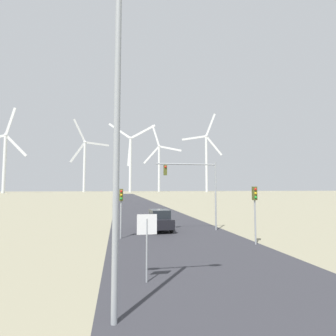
# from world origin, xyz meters

# --- Properties ---
(road_surface) EXTENTS (10.00, 240.00, 0.01)m
(road_surface) POSITION_xyz_m (0.00, 48.00, 0.00)
(road_surface) COLOR #2D2D33
(road_surface) RESTS_ON ground
(streetlamp) EXTENTS (3.69, 0.32, 9.87)m
(streetlamp) POSITION_xyz_m (-4.43, 5.61, 6.24)
(streetlamp) COLOR #93999E
(streetlamp) RESTS_ON ground
(stop_sign_near) EXTENTS (0.81, 0.07, 2.67)m
(stop_sign_near) POSITION_xyz_m (-3.21, 8.61, 1.87)
(stop_sign_near) COLOR #93999E
(stop_sign_near) RESTS_ON ground
(traffic_light_post_near_left) EXTENTS (0.28, 0.34, 3.66)m
(traffic_light_post_near_left) POSITION_xyz_m (-4.13, 17.95, 2.69)
(traffic_light_post_near_left) COLOR #93999E
(traffic_light_post_near_left) RESTS_ON ground
(traffic_light_post_near_right) EXTENTS (0.28, 0.33, 3.82)m
(traffic_light_post_near_right) POSITION_xyz_m (4.63, 14.19, 2.80)
(traffic_light_post_near_right) COLOR #93999E
(traffic_light_post_near_right) RESTS_ON ground
(traffic_light_mast_overhead) EXTENTS (5.46, 0.35, 6.07)m
(traffic_light_mast_overhead) POSITION_xyz_m (2.30, 20.26, 4.40)
(traffic_light_mast_overhead) COLOR #93999E
(traffic_light_mast_overhead) RESTS_ON ground
(car_approaching) EXTENTS (1.98, 4.17, 1.83)m
(car_approaching) POSITION_xyz_m (-0.77, 20.95, 0.91)
(car_approaching) COLOR black
(car_approaching) RESTS_ON ground
(wind_turbine_far_left) EXTENTS (35.96, 4.75, 62.50)m
(wind_turbine_far_left) POSITION_xyz_m (-84.73, 203.77, 26.48)
(wind_turbine_far_left) COLOR silver
(wind_turbine_far_left) RESTS_ON ground
(wind_turbine_left) EXTENTS (34.18, 12.95, 67.05)m
(wind_turbine_left) POSITION_xyz_m (-35.16, 249.26, 29.06)
(wind_turbine_left) COLOR silver
(wind_turbine_left) RESTS_ON ground
(wind_turbine_center) EXTENTS (39.72, 16.09, 60.92)m
(wind_turbine_center) POSITION_xyz_m (5.76, 223.72, 29.45)
(wind_turbine_center) COLOR silver
(wind_turbine_center) RESTS_ON ground
(wind_turbine_right) EXTENTS (36.31, 14.09, 67.34)m
(wind_turbine_right) POSITION_xyz_m (35.47, 254.09, 28.55)
(wind_turbine_right) COLOR silver
(wind_turbine_right) RESTS_ON ground
(wind_turbine_far_right) EXTENTS (37.14, 7.32, 73.78)m
(wind_turbine_far_right) POSITION_xyz_m (76.20, 229.26, 32.22)
(wind_turbine_far_right) COLOR silver
(wind_turbine_far_right) RESTS_ON ground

